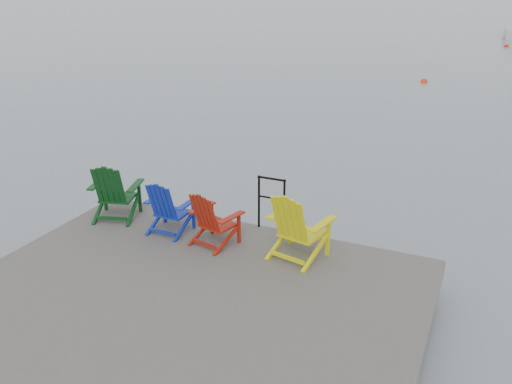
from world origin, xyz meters
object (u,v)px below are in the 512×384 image
at_px(chair_blue, 168,207).
at_px(buoy_d, 506,47).
at_px(handrail, 271,198).
at_px(chair_red, 212,218).
at_px(chair_green, 114,191).
at_px(chair_yellow, 297,225).
at_px(buoy_b, 424,82).

xyz_separation_m(chair_blue, buoy_d, (4.59, 34.08, -0.95)).
height_order(handrail, chair_red, handrail).
bearing_deg(chair_blue, chair_green, 176.38).
xyz_separation_m(handrail, chair_yellow, (0.71, -0.76, -0.01)).
xyz_separation_m(chair_red, buoy_b, (0.62, 18.47, -0.95)).
xyz_separation_m(chair_red, chair_yellow, (1.32, 0.12, 0.08)).
bearing_deg(chair_blue, handrail, 29.23).
relative_size(chair_blue, buoy_b, 2.71).
xyz_separation_m(chair_green, chair_yellow, (3.30, -0.06, 0.02)).
height_order(chair_red, buoy_b, chair_red).
relative_size(buoy_b, buoy_d, 0.97).
bearing_deg(chair_red, chair_yellow, 19.02).
xyz_separation_m(handrail, buoy_d, (3.13, 33.29, -1.04)).
distance_m(handrail, chair_red, 1.07).
height_order(chair_yellow, buoy_b, chair_yellow).
xyz_separation_m(chair_blue, chair_red, (0.85, -0.09, -0.01)).
bearing_deg(buoy_d, chair_red, -96.24).
relative_size(handrail, chair_red, 1.01).
relative_size(chair_blue, chair_yellow, 0.85).
relative_size(chair_green, buoy_d, 2.97).
relative_size(chair_red, buoy_d, 2.61).
height_order(chair_blue, chair_yellow, chair_yellow).
bearing_deg(handrail, chair_red, -124.66).
bearing_deg(chair_yellow, chair_green, -168.93).
bearing_deg(buoy_d, chair_blue, -97.67).
height_order(handrail, buoy_d, handrail).
bearing_deg(handrail, chair_blue, -151.67).
distance_m(chair_green, buoy_d, 34.48).
distance_m(handrail, buoy_b, 17.62).
relative_size(handrail, chair_blue, 1.00).
distance_m(chair_green, chair_blue, 1.13).
distance_m(chair_green, buoy_b, 18.50).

